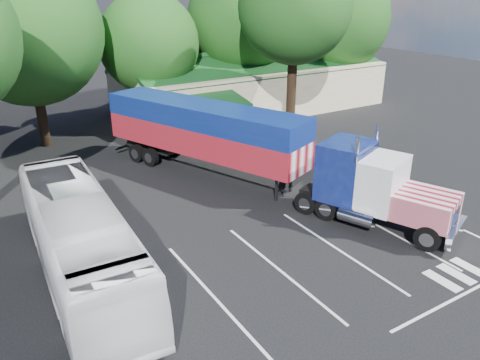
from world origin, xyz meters
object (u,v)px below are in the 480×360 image
tour_bus (80,239)px  silver_sedan (232,123)px  woman (282,181)px  semi_truck (242,142)px  bicycle (223,146)px

tour_bus → silver_sedan: size_ratio=3.17×
woman → silver_sedan: (4.02, 12.18, -0.24)m
woman → silver_sedan: 12.83m
tour_bus → semi_truck: bearing=26.7°
semi_truck → woman: (1.05, -2.57, -1.72)m
bicycle → silver_sedan: size_ratio=0.46×
semi_truck → bicycle: bearing=49.8°
silver_sedan → semi_truck: bearing=136.7°
semi_truck → bicycle: semi_truck is taller
woman → tour_bus: bearing=101.2°
bicycle → silver_sedan: 5.31m
woman → silver_sedan: woman is taller
woman → tour_bus: size_ratio=0.14×
woman → semi_truck: bearing=22.8°
semi_truck → tour_bus: size_ratio=1.73×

